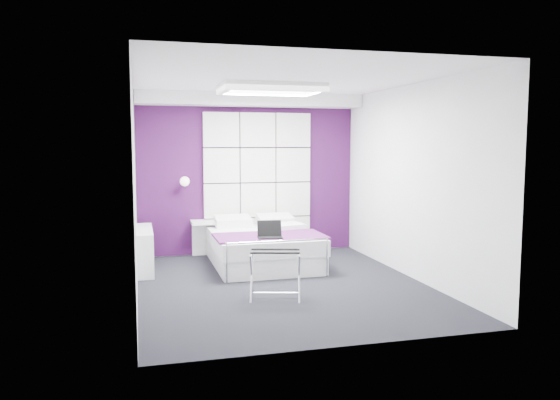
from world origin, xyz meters
The scene contains 15 objects.
floor centered at (0.00, 0.00, 0.00)m, with size 4.40×4.40×0.00m, color black.
ceiling centered at (0.00, 0.00, 2.60)m, with size 4.40×4.40×0.00m, color white.
wall_back centered at (0.00, 2.20, 1.30)m, with size 3.60×3.60×0.00m, color silver.
wall_left centered at (-1.80, 0.00, 1.30)m, with size 4.40×4.40×0.00m, color silver.
wall_right centered at (1.80, 0.00, 1.30)m, with size 4.40×4.40×0.00m, color silver.
accent_wall centered at (0.00, 2.19, 1.30)m, with size 3.58×0.02×2.58m, color #370D3A.
soffit centered at (0.00, 1.95, 2.50)m, with size 3.58×0.50×0.20m, color white.
headboard centered at (0.15, 2.14, 1.17)m, with size 1.80×0.08×2.30m, color silver, non-canonical shape.
skylight centered at (0.00, 0.60, 2.55)m, with size 1.36×0.86×0.12m, color white, non-canonical shape.
wall_lamp centered at (-1.05, 2.06, 1.22)m, with size 0.15×0.15×0.15m, color white.
radiator centered at (-1.69, 1.30, 0.30)m, with size 0.22×1.20×0.60m, color white.
bed centered at (0.02, 1.21, 0.28)m, with size 1.54×1.85×0.66m.
nightstand centered at (-0.73, 2.02, 0.56)m, with size 0.46×0.36×0.05m, color white.
luggage_rack centered at (-0.23, -0.55, 0.28)m, with size 0.57×0.42×0.57m.
laptop centered at (-0.03, 0.58, 0.58)m, with size 0.33×0.24×0.24m.
Camera 1 is at (-1.76, -6.62, 1.81)m, focal length 35.00 mm.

